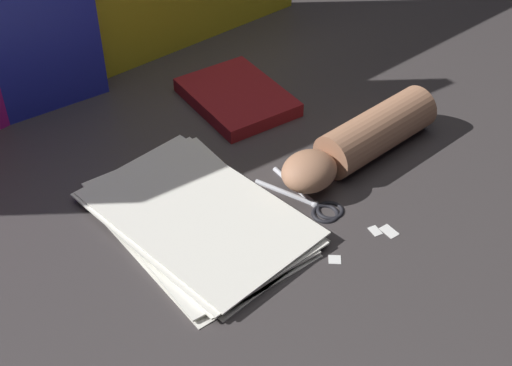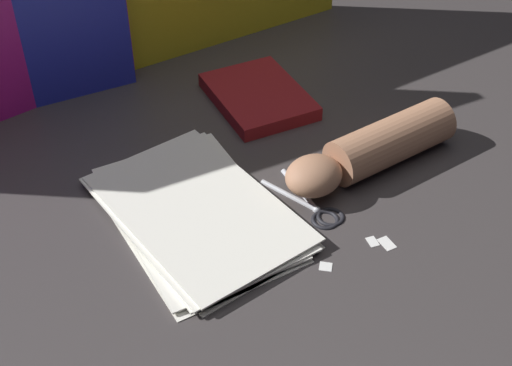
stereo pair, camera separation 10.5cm
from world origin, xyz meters
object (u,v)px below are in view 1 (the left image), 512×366
at_px(paper_stack, 197,217).
at_px(book_closed, 237,97).
at_px(hand_forearm, 361,140).
at_px(scissors, 313,201).

height_order(paper_stack, book_closed, book_closed).
relative_size(book_closed, hand_forearm, 0.70).
bearing_deg(scissors, book_closed, 72.31).
xyz_separation_m(paper_stack, book_closed, (0.25, 0.21, 0.00)).
bearing_deg(paper_stack, hand_forearm, -10.94).
relative_size(paper_stack, scissors, 2.27).
relative_size(scissors, hand_forearm, 0.50).
xyz_separation_m(book_closed, scissors, (-0.09, -0.29, -0.01)).
relative_size(paper_stack, book_closed, 1.61).
height_order(book_closed, scissors, book_closed).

